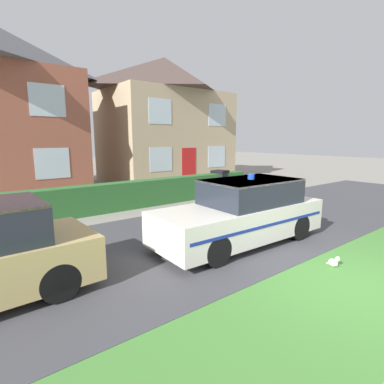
# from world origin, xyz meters

# --- Properties ---
(ground_plane) EXTENTS (80.00, 80.00, 0.00)m
(ground_plane) POSITION_xyz_m (0.00, 0.00, 0.00)
(ground_plane) COLOR gray
(road_strip) EXTENTS (28.00, 5.56, 0.01)m
(road_strip) POSITION_xyz_m (0.00, 3.77, 0.01)
(road_strip) COLOR #424247
(road_strip) RESTS_ON ground
(lawn_verge) EXTENTS (28.00, 2.34, 0.01)m
(lawn_verge) POSITION_xyz_m (0.00, -0.18, 0.00)
(lawn_verge) COLOR #478438
(lawn_verge) RESTS_ON ground
(garden_hedge) EXTENTS (10.96, 0.59, 1.03)m
(garden_hedge) POSITION_xyz_m (0.08, 7.93, 0.51)
(garden_hedge) COLOR #2D662D
(garden_hedge) RESTS_ON ground
(police_car) EXTENTS (4.62, 1.84, 1.73)m
(police_car) POSITION_xyz_m (0.17, 2.69, 0.78)
(police_car) COLOR black
(police_car) RESTS_ON road_strip
(cat) EXTENTS (0.17, 0.29, 0.25)m
(cat) POSITION_xyz_m (0.56, 0.49, 0.10)
(cat) COLOR silver
(cat) RESTS_ON ground
(house_right) EXTENTS (7.75, 5.55, 7.55)m
(house_right) POSITION_xyz_m (5.31, 14.13, 3.85)
(house_right) COLOR tan
(house_right) RESTS_ON ground
(wheelie_bin) EXTENTS (0.80, 0.80, 1.16)m
(wheelie_bin) POSITION_xyz_m (4.26, 7.89, 0.58)
(wheelie_bin) COLOR black
(wheelie_bin) RESTS_ON ground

